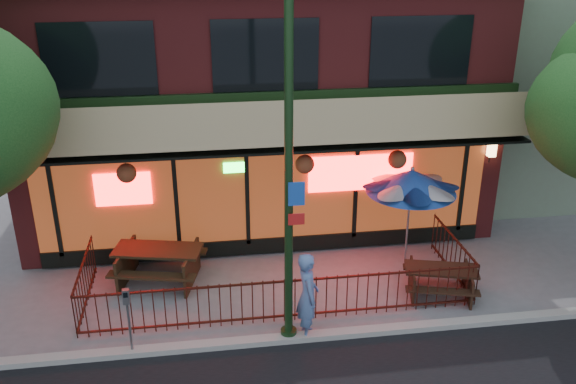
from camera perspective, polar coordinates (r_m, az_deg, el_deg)
name	(u,v)px	position (r m, az deg, el deg)	size (l,w,h in m)	color
ground	(286,326)	(12.91, -0.20, -12.43)	(80.00, 80.00, 0.00)	gray
curb	(289,338)	(12.47, 0.13, -13.52)	(80.00, 0.25, 0.12)	#999993
restaurant_building	(251,62)	(17.92, -3.49, 12.09)	(12.96, 9.49, 8.05)	maroon
neighbor_building	(528,85)	(21.41, 21.53, 9.26)	(6.00, 7.00, 6.00)	slate
patio_fence	(282,287)	(12.98, -0.52, -8.89)	(8.44, 2.62, 1.00)	#3D130D
street_light	(289,194)	(11.02, 0.08, -0.16)	(0.43, 0.32, 7.00)	#173216
picnic_table_left	(159,260)	(14.45, -12.02, -6.22)	(2.27, 1.93, 0.85)	#312112
picnic_table_right	(440,277)	(14.10, 14.08, -7.75)	(1.84, 1.58, 0.68)	black
patio_umbrella	(411,181)	(14.72, 11.47, 1.02)	(2.15, 2.15, 2.46)	gray
pedestrian	(308,295)	(12.16, 1.85, -9.65)	(0.68, 0.44, 1.85)	#5673AC
parking_meter_near	(128,311)	(11.98, -14.77, -10.73)	(0.13, 0.12, 1.45)	gray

